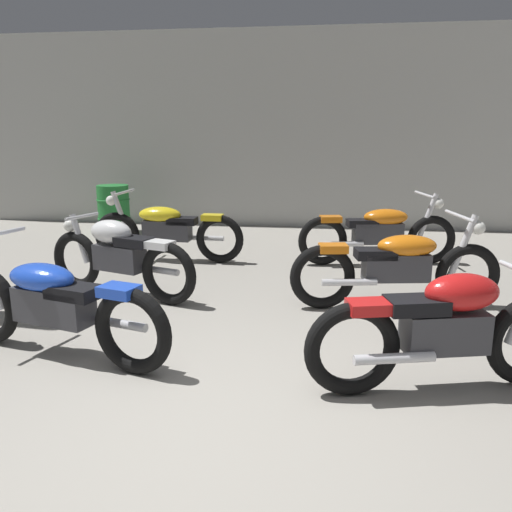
% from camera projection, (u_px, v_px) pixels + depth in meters
% --- Properties ---
extents(ground_plane, '(60.00, 60.00, 0.00)m').
position_uv_depth(ground_plane, '(205.00, 430.00, 3.17)').
color(ground_plane, gray).
extents(back_wall, '(12.93, 0.24, 3.60)m').
position_uv_depth(back_wall, '(292.00, 130.00, 9.67)').
color(back_wall, '#B2B2AD').
rests_on(back_wall, ground).
extents(motorcycle_left_row_0, '(2.12, 0.84, 0.97)m').
position_uv_depth(motorcycle_left_row_0, '(53.00, 303.00, 4.11)').
color(motorcycle_left_row_0, black).
rests_on(motorcycle_left_row_0, ground).
extents(motorcycle_left_row_1, '(1.90, 0.77, 0.88)m').
position_uv_depth(motorcycle_left_row_1, '(119.00, 255.00, 5.67)').
color(motorcycle_left_row_1, black).
rests_on(motorcycle_left_row_1, ground).
extents(motorcycle_left_row_2, '(2.17, 0.68, 0.97)m').
position_uv_depth(motorcycle_left_row_2, '(166.00, 229.00, 7.25)').
color(motorcycle_left_row_2, black).
rests_on(motorcycle_left_row_2, ground).
extents(motorcycle_right_row_0, '(1.94, 0.69, 0.88)m').
position_uv_depth(motorcycle_right_row_0, '(446.00, 328.00, 3.56)').
color(motorcycle_right_row_0, black).
rests_on(motorcycle_right_row_0, ground).
extents(motorcycle_right_row_1, '(2.16, 0.73, 0.97)m').
position_uv_depth(motorcycle_right_row_1, '(397.00, 265.00, 5.27)').
color(motorcycle_right_row_1, black).
rests_on(motorcycle_right_row_1, ground).
extents(motorcycle_right_row_2, '(2.15, 0.75, 0.97)m').
position_uv_depth(motorcycle_right_row_2, '(379.00, 232.00, 7.04)').
color(motorcycle_right_row_2, black).
rests_on(motorcycle_right_row_2, ground).
extents(oil_drum, '(0.59, 0.59, 0.85)m').
position_uv_depth(oil_drum, '(114.00, 209.00, 9.33)').
color(oil_drum, '#1E722D').
rests_on(oil_drum, ground).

